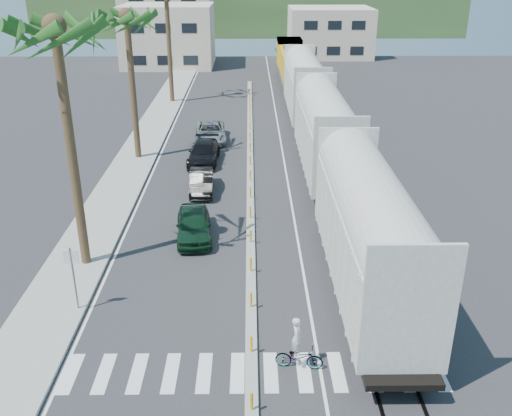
{
  "coord_description": "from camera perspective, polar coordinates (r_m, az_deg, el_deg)",
  "views": [
    {
      "loc": [
        -0.02,
        -18.41,
        13.71
      ],
      "look_at": [
        0.28,
        8.18,
        2.0
      ],
      "focal_mm": 40.0,
      "sensor_mm": 36.0,
      "label": 1
    }
  ],
  "objects": [
    {
      "name": "street_sign",
      "position": [
        24.64,
        -17.85,
        -5.94
      ],
      "size": [
        0.6,
        0.08,
        3.0
      ],
      "color": "slate",
      "rests_on": "ground"
    },
    {
      "name": "hillside",
      "position": [
        118.66,
        -0.69,
        20.04
      ],
      "size": [
        80.0,
        20.0,
        12.0
      ],
      "primitive_type": "cube",
      "color": "#385628",
      "rests_on": "ground"
    },
    {
      "name": "crosswalk",
      "position": [
        21.38,
        -0.46,
        -16.1
      ],
      "size": [
        14.0,
        2.2,
        0.01
      ],
      "primitive_type": "cube",
      "color": "silver",
      "rests_on": "ground"
    },
    {
      "name": "ground",
      "position": [
        22.95,
        -0.49,
        -12.91
      ],
      "size": [
        140.0,
        140.0,
        0.0
      ],
      "primitive_type": "plane",
      "color": "#28282B",
      "rests_on": "ground"
    },
    {
      "name": "car_third",
      "position": [
        41.64,
        -5.23,
        5.52
      ],
      "size": [
        2.49,
        5.27,
        1.48
      ],
      "primitive_type": "imported",
      "rotation": [
        0.0,
        0.0,
        -0.04
      ],
      "color": "black",
      "rests_on": "ground"
    },
    {
      "name": "cyclist",
      "position": [
        21.23,
        4.28,
        -14.19
      ],
      "size": [
        1.11,
        1.91,
        2.13
      ],
      "rotation": [
        0.0,
        0.0,
        1.42
      ],
      "color": "#9EA0A5",
      "rests_on": "ground"
    },
    {
      "name": "sidewalk",
      "position": [
        46.28,
        -11.25,
        6.17
      ],
      "size": [
        3.0,
        90.0,
        0.15
      ],
      "primitive_type": "cube",
      "color": "gray",
      "rests_on": "ground"
    },
    {
      "name": "rails",
      "position": [
        48.64,
        5.34,
        7.33
      ],
      "size": [
        1.56,
        100.0,
        0.06
      ],
      "color": "black",
      "rests_on": "ground"
    },
    {
      "name": "car_lead",
      "position": [
        30.33,
        -6.25,
        -1.65
      ],
      "size": [
        2.71,
        4.86,
        1.53
      ],
      "primitive_type": "imported",
      "rotation": [
        0.0,
        0.0,
        0.1
      ],
      "color": "black",
      "rests_on": "ground"
    },
    {
      "name": "median",
      "position": [
        40.71,
        -0.59,
        4.22
      ],
      "size": [
        0.45,
        60.0,
        0.85
      ],
      "color": "gray",
      "rests_on": "ground"
    },
    {
      "name": "lane_markings",
      "position": [
        45.57,
        -3.32,
        6.22
      ],
      "size": [
        9.42,
        90.0,
        0.01
      ],
      "color": "silver",
      "rests_on": "ground"
    },
    {
      "name": "buildings",
      "position": [
        90.77,
        -4.93,
        17.77
      ],
      "size": [
        38.0,
        27.0,
        10.0
      ],
      "color": "beige",
      "rests_on": "ground"
    },
    {
      "name": "freight_train",
      "position": [
        43.86,
        6.02,
        9.38
      ],
      "size": [
        3.0,
        60.94,
        5.85
      ],
      "color": "#B0AEA1",
      "rests_on": "ground"
    },
    {
      "name": "car_rear",
      "position": [
        46.8,
        -4.57,
        7.58
      ],
      "size": [
        3.24,
        5.58,
        1.44
      ],
      "primitive_type": "imported",
      "rotation": [
        0.0,
        0.0,
        0.08
      ],
      "color": "#A1A4A6",
      "rests_on": "ground"
    },
    {
      "name": "palm_trees",
      "position": [
        41.99,
        -12.46,
        19.29
      ],
      "size": [
        3.5,
        37.2,
        13.75
      ],
      "color": "brown",
      "rests_on": "ground"
    },
    {
      "name": "car_second",
      "position": [
        36.33,
        -5.48,
        2.65
      ],
      "size": [
        1.88,
        4.3,
        1.37
      ],
      "primitive_type": "imported",
      "rotation": [
        0.0,
        0.0,
        0.05
      ],
      "color": "black",
      "rests_on": "ground"
    }
  ]
}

